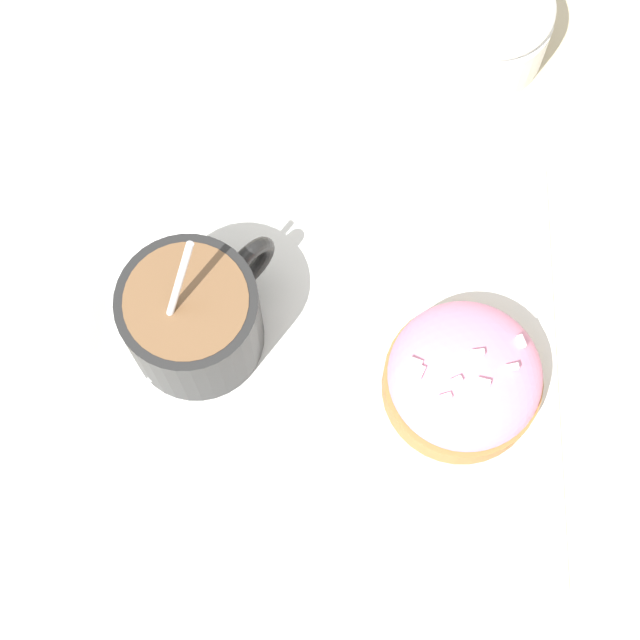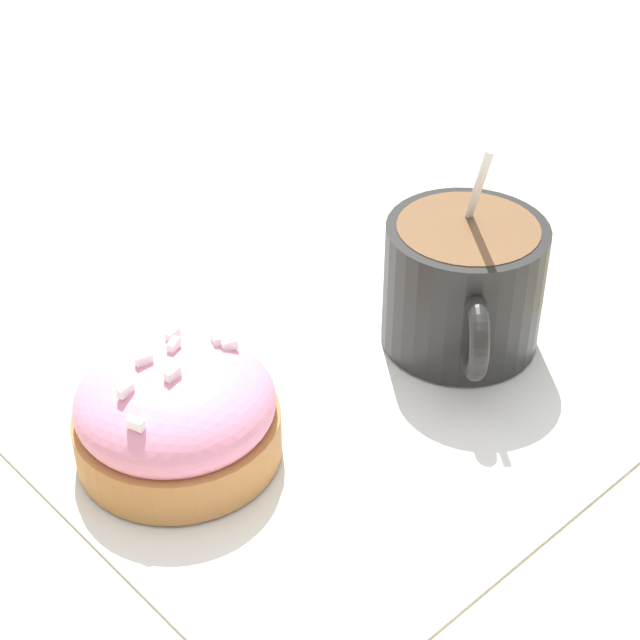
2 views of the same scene
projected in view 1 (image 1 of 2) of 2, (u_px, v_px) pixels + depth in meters
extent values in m
plane|color=#C6B793|center=(331.00, 365.00, 0.62)|extent=(3.00, 3.00, 0.00)
cube|color=white|center=(331.00, 365.00, 0.62)|extent=(0.28, 0.27, 0.00)
cylinder|color=black|center=(192.00, 320.00, 0.59)|extent=(0.08, 0.08, 0.06)
cylinder|color=brown|center=(187.00, 304.00, 0.57)|extent=(0.07, 0.07, 0.01)
torus|color=black|center=(248.00, 265.00, 0.60)|extent=(0.03, 0.04, 0.04)
ellipsoid|color=silver|center=(219.00, 307.00, 0.62)|extent=(0.03, 0.03, 0.01)
cylinder|color=silver|center=(168.00, 322.00, 0.56)|extent=(0.03, 0.05, 0.10)
cylinder|color=#B2753D|center=(461.00, 383.00, 0.60)|extent=(0.09, 0.09, 0.02)
ellipsoid|color=pink|center=(465.00, 375.00, 0.59)|extent=(0.09, 0.09, 0.04)
cube|color=white|center=(512.00, 367.00, 0.57)|extent=(0.01, 0.00, 0.00)
cube|color=white|center=(420.00, 373.00, 0.57)|extent=(0.01, 0.01, 0.00)
cube|color=white|center=(445.00, 397.00, 0.56)|extent=(0.01, 0.01, 0.00)
cube|color=white|center=(478.00, 349.00, 0.57)|extent=(0.01, 0.00, 0.00)
cube|color=white|center=(483.00, 382.00, 0.56)|extent=(0.01, 0.00, 0.00)
cube|color=white|center=(416.00, 362.00, 0.57)|extent=(0.01, 0.00, 0.00)
cube|color=white|center=(521.00, 342.00, 0.58)|extent=(0.01, 0.01, 0.00)
cube|color=white|center=(455.00, 381.00, 0.56)|extent=(0.01, 0.01, 0.00)
cylinder|color=white|center=(488.00, 32.00, 0.67)|extent=(0.08, 0.08, 0.04)
ellipsoid|color=white|center=(495.00, 5.00, 0.64)|extent=(0.07, 0.07, 0.03)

